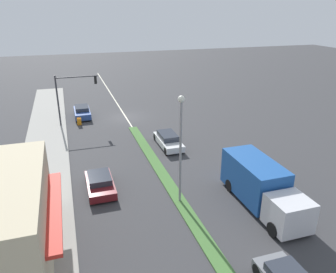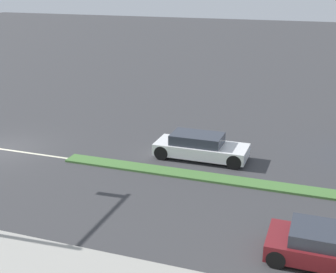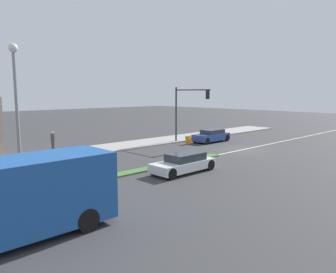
# 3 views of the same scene
# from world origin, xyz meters

# --- Properties ---
(ground_plane) EXTENTS (160.00, 160.00, 0.00)m
(ground_plane) POSITION_xyz_m (0.00, 18.00, 0.00)
(ground_plane) COLOR #38383A
(sidewalk_right) EXTENTS (4.00, 73.00, 0.12)m
(sidewalk_right) POSITION_xyz_m (9.00, 18.50, 0.06)
(sidewalk_right) COLOR #9E9B93
(sidewalk_right) RESTS_ON ground
(lane_marking_center) EXTENTS (0.16, 60.00, 0.01)m
(lane_marking_center) POSITION_xyz_m (0.00, 0.00, 0.00)
(lane_marking_center) COLOR beige
(lane_marking_center) RESTS_ON ground
(traffic_signal_main) EXTENTS (4.59, 0.34, 5.60)m
(traffic_signal_main) POSITION_xyz_m (6.12, 1.02, 3.90)
(traffic_signal_main) COLOR #333338
(traffic_signal_main) RESTS_ON sidewalk_right
(street_lamp) EXTENTS (0.44, 0.44, 7.37)m
(street_lamp) POSITION_xyz_m (0.00, 19.50, 4.78)
(street_lamp) COLOR gray
(street_lamp) RESTS_ON median_strip
(pedestrian) EXTENTS (0.34, 0.34, 1.76)m
(pedestrian) POSITION_xyz_m (10.20, 13.26, 1.05)
(pedestrian) COLOR #282D42
(pedestrian) RESTS_ON sidewalk_right
(warning_aframe_sign) EXTENTS (0.45, 0.53, 0.84)m
(warning_aframe_sign) POSITION_xyz_m (5.55, 1.26, 0.43)
(warning_aframe_sign) COLOR orange
(warning_aframe_sign) RESTS_ON ground
(delivery_truck) EXTENTS (2.44, 7.50, 2.87)m
(delivery_truck) POSITION_xyz_m (-5.00, 21.44, 1.47)
(delivery_truck) COLOR silver
(delivery_truck) RESTS_ON ground
(sedan_maroon) EXTENTS (1.89, 3.98, 1.15)m
(sedan_maroon) POSITION_xyz_m (5.00, 16.29, 0.56)
(sedan_maroon) COLOR maroon
(sedan_maroon) RESTS_ON ground
(coupe_blue) EXTENTS (1.82, 4.23, 1.31)m
(coupe_blue) POSITION_xyz_m (5.00, -1.70, 0.64)
(coupe_blue) COLOR #284793
(coupe_blue) RESTS_ON ground
(van_white) EXTENTS (1.79, 4.53, 1.26)m
(van_white) POSITION_xyz_m (-2.20, 10.05, 0.61)
(van_white) COLOR silver
(van_white) RESTS_ON ground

